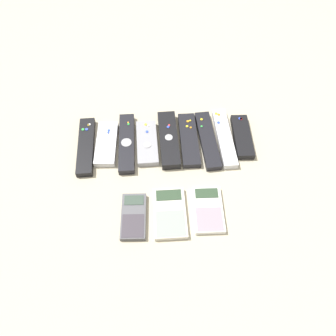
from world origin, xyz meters
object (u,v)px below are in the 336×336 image
Objects in this scene: remote_0 at (86,146)px; calculator_0 at (134,216)px; remote_6 at (208,140)px; calculator_2 at (208,210)px; remote_2 at (127,143)px; remote_3 at (147,143)px; remote_8 at (242,137)px; calculator_1 at (170,213)px; remote_4 at (169,139)px; remote_1 at (107,144)px; remote_5 at (189,140)px; remote_7 at (224,137)px.

calculator_0 is at bearing -60.66° from remote_0.
remote_6 is 0.23m from calculator_2.
remote_2 is 1.34× the size of remote_3.
remote_8 reaches higher than calculator_1.
remote_3 is 0.06m from remote_4.
remote_1 is at bearing 176.63° from remote_3.
remote_5 reaches higher than calculator_2.
remote_5 is 0.25m from calculator_1.
remote_3 is 0.23m from remote_7.
calculator_0 is at bearing -124.74° from remote_5.
remote_1 is (0.06, 0.00, -0.00)m from remote_0.
remote_5 is at bearing -0.29° from remote_0.
calculator_1 is 0.10m from calculator_2.
remote_3 is at bearing 176.63° from remote_6.
remote_3 is at bearing 102.85° from calculator_1.
remote_2 is at bearing 176.03° from remote_6.
remote_4 reaches higher than remote_3.
remote_8 is 1.18× the size of calculator_2.
remote_6 is 0.10m from remote_8.
calculator_2 is (0.15, -0.23, -0.00)m from remote_3.
remote_8 is (0.10, 0.00, 0.00)m from remote_6.
remote_5 is 1.22× the size of remote_8.
remote_0 is at bearing 179.46° from remote_7.
remote_2 is 1.48× the size of calculator_1.
remote_0 and remote_8 have the same top height.
remote_8 is at bearing 0.47° from remote_5.
remote_6 is at bearing -0.70° from remote_2.
remote_1 is at bearing -179.97° from remote_5.
remote_1 is 0.74× the size of remote_7.
remote_1 is at bearing 126.31° from calculator_1.
remote_1 and remote_5 have the same top height.
remote_6 is 0.26m from calculator_1.
remote_7 is at bearing 43.96° from calculator_0.
remote_4 reaches higher than remote_0.
remote_0 is 0.06m from remote_1.
remote_8 is 0.40m from calculator_0.
remote_0 is 1.28× the size of remote_1.
remote_6 is at bearing 1.91° from remote_1.
calculator_1 is at bearing -64.27° from remote_2.
remote_4 reaches higher than remote_8.
remote_6 is 0.05m from remote_7.
remote_8 is (0.34, -0.00, -0.00)m from remote_2.
calculator_0 and calculator_1 have the same top height.
remote_1 is 1.22× the size of calculator_0.
calculator_2 is (0.10, 0.00, -0.00)m from calculator_1.
remote_0 is 0.40m from calculator_2.
remote_4 is 1.40× the size of calculator_1.
remote_3 is at bearing -176.95° from remote_8.
remote_4 is 1.27× the size of remote_8.
remote_1 is at bearing -177.83° from remote_8.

